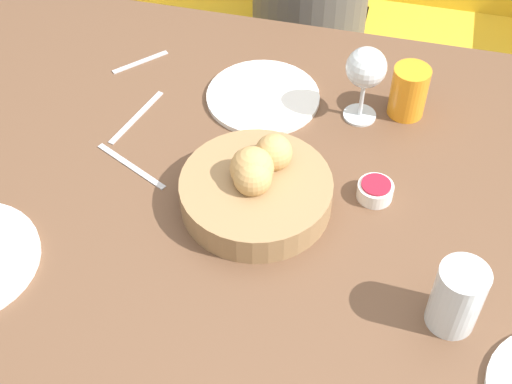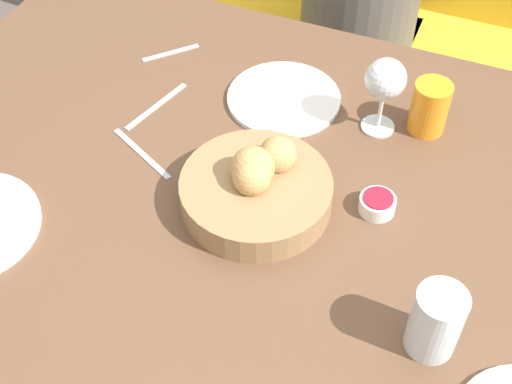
{
  "view_description": "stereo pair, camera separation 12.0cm",
  "coord_description": "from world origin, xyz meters",
  "views": [
    {
      "loc": [
        0.16,
        -0.78,
        1.65
      ],
      "look_at": [
        -0.04,
        0.01,
        0.76
      ],
      "focal_mm": 50.0,
      "sensor_mm": 36.0,
      "label": 1
    },
    {
      "loc": [
        0.27,
        -0.74,
        1.65
      ],
      "look_at": [
        -0.04,
        0.01,
        0.76
      ],
      "focal_mm": 50.0,
      "sensor_mm": 36.0,
      "label": 2
    }
  ],
  "objects": [
    {
      "name": "bread_basket",
      "position": [
        -0.04,
        0.01,
        0.77
      ],
      "size": [
        0.26,
        0.26,
        0.11
      ],
      "color": "#99754C",
      "rests_on": "dining_table"
    },
    {
      "name": "fork_silver",
      "position": [
        -0.31,
        0.17,
        0.73
      ],
      "size": [
        0.05,
        0.17,
        0.0
      ],
      "color": "#B7B7BC",
      "rests_on": "dining_table"
    },
    {
      "name": "dining_table",
      "position": [
        0.0,
        0.0,
        0.65
      ],
      "size": [
        1.55,
        1.1,
        0.73
      ],
      "color": "brown",
      "rests_on": "ground_plane"
    },
    {
      "name": "juice_glass",
      "position": [
        0.19,
        0.31,
        0.78
      ],
      "size": [
        0.07,
        0.07,
        0.1
      ],
      "color": "orange",
      "rests_on": "dining_table"
    },
    {
      "name": "water_tumbler",
      "position": [
        0.3,
        -0.15,
        0.79
      ],
      "size": [
        0.07,
        0.07,
        0.12
      ],
      "color": "silver",
      "rests_on": "dining_table"
    },
    {
      "name": "plate_far_center",
      "position": [
        -0.09,
        0.28,
        0.73
      ],
      "size": [
        0.22,
        0.22,
        0.01
      ],
      "color": "white",
      "rests_on": "dining_table"
    },
    {
      "name": "spoon_coffee",
      "position": [
        -0.37,
        0.33,
        0.73
      ],
      "size": [
        0.09,
        0.1,
        0.0
      ],
      "color": "#B7B7BC",
      "rests_on": "dining_table"
    },
    {
      "name": "knife_silver",
      "position": [
        -0.28,
        0.04,
        0.73
      ],
      "size": [
        0.16,
        0.08,
        0.0
      ],
      "color": "#B7B7BC",
      "rests_on": "dining_table"
    },
    {
      "name": "seated_person",
      "position": [
        -0.11,
        0.94,
        0.5
      ],
      "size": [
        0.32,
        0.42,
        1.16
      ],
      "color": "#23232D",
      "rests_on": "ground_plane"
    },
    {
      "name": "couch",
      "position": [
        -0.08,
        1.09,
        0.31
      ],
      "size": [
        1.54,
        0.7,
        0.86
      ],
      "color": "gold",
      "rests_on": "ground_plane"
    },
    {
      "name": "wine_glass",
      "position": [
        0.1,
        0.28,
        0.84
      ],
      "size": [
        0.08,
        0.08,
        0.16
      ],
      "color": "silver",
      "rests_on": "dining_table"
    },
    {
      "name": "jam_bowl_berry",
      "position": [
        0.16,
        0.07,
        0.74
      ],
      "size": [
        0.06,
        0.06,
        0.03
      ],
      "color": "white",
      "rests_on": "dining_table"
    }
  ]
}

